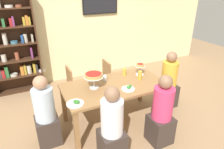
% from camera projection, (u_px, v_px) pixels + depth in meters
% --- Properties ---
extents(ground_plane, '(12.00, 12.00, 0.00)m').
position_uv_depth(ground_plane, '(114.00, 120.00, 3.62)').
color(ground_plane, '#9E7A56').
extents(rear_partition, '(8.00, 0.12, 2.80)m').
position_uv_depth(rear_partition, '(75.00, 23.00, 4.84)').
color(rear_partition, beige).
rests_on(rear_partition, ground_plane).
extents(dining_table, '(1.73, 0.92, 0.74)m').
position_uv_depth(dining_table, '(115.00, 89.00, 3.35)').
color(dining_table, olive).
rests_on(dining_table, ground_plane).
extents(bookshelf, '(1.18, 0.30, 2.21)m').
position_uv_depth(bookshelf, '(10.00, 45.00, 4.22)').
color(bookshelf, '#422819').
rests_on(bookshelf, ground_plane).
extents(television, '(0.90, 0.05, 0.54)m').
position_uv_depth(television, '(100.00, 2.00, 4.82)').
color(television, black).
extents(diner_near_right, '(0.34, 0.34, 1.15)m').
position_uv_depth(diner_near_right, '(162.00, 115.00, 2.96)').
color(diner_near_right, '#382D28').
rests_on(diner_near_right, ground_plane).
extents(diner_near_left, '(0.34, 0.34, 1.15)m').
position_uv_depth(diner_near_left, '(112.00, 130.00, 2.66)').
color(diner_near_left, '#382D28').
rests_on(diner_near_left, ground_plane).
extents(diner_head_east, '(0.34, 0.34, 1.15)m').
position_uv_depth(diner_head_east, '(168.00, 84.00, 3.90)').
color(diner_head_east, '#382D28').
rests_on(diner_head_east, ground_plane).
extents(diner_head_west, '(0.34, 0.34, 1.15)m').
position_uv_depth(diner_head_west, '(46.00, 116.00, 2.94)').
color(diner_head_west, '#382D28').
rests_on(diner_head_west, ground_plane).
extents(chair_far_left, '(0.40, 0.40, 0.87)m').
position_uv_depth(chair_far_left, '(76.00, 85.00, 3.84)').
color(chair_far_left, olive).
rests_on(chair_far_left, ground_plane).
extents(chair_far_right, '(0.40, 0.40, 0.87)m').
position_uv_depth(chair_far_right, '(111.00, 78.00, 4.16)').
color(chair_far_right, olive).
rests_on(chair_far_right, ground_plane).
extents(deep_dish_pizza_stand, '(0.32, 0.32, 0.26)m').
position_uv_depth(deep_dish_pizza_stand, '(94.00, 76.00, 3.13)').
color(deep_dish_pizza_stand, silver).
rests_on(deep_dish_pizza_stand, dining_table).
extents(personal_pizza_stand, '(0.18, 0.18, 0.22)m').
position_uv_depth(personal_pizza_stand, '(140.00, 67.00, 3.62)').
color(personal_pizza_stand, silver).
rests_on(personal_pizza_stand, dining_table).
extents(salad_plate_near_diner, '(0.25, 0.25, 0.07)m').
position_uv_depth(salad_plate_near_diner, '(76.00, 103.00, 2.77)').
color(salad_plate_near_diner, white).
rests_on(salad_plate_near_diner, dining_table).
extents(salad_plate_far_diner, '(0.22, 0.22, 0.06)m').
position_uv_depth(salad_plate_far_diner, '(128.00, 88.00, 3.17)').
color(salad_plate_far_diner, white).
rests_on(salad_plate_far_diner, dining_table).
extents(beer_glass_amber_tall, '(0.07, 0.07, 0.14)m').
position_uv_depth(beer_glass_amber_tall, '(124.00, 72.00, 3.63)').
color(beer_glass_amber_tall, gold).
rests_on(beer_glass_amber_tall, dining_table).
extents(beer_glass_amber_short, '(0.07, 0.07, 0.14)m').
position_uv_depth(beer_glass_amber_short, '(110.00, 93.00, 2.93)').
color(beer_glass_amber_short, gold).
rests_on(beer_glass_amber_short, dining_table).
extents(beer_glass_amber_spare, '(0.07, 0.07, 0.16)m').
position_uv_depth(beer_glass_amber_spare, '(140.00, 75.00, 3.47)').
color(beer_glass_amber_spare, gold).
rests_on(beer_glass_amber_spare, dining_table).
extents(water_glass_clear_near, '(0.07, 0.07, 0.10)m').
position_uv_depth(water_glass_clear_near, '(105.00, 78.00, 3.44)').
color(water_glass_clear_near, white).
rests_on(water_glass_clear_near, dining_table).
extents(cutlery_fork_near, '(0.18, 0.04, 0.00)m').
position_uv_depth(cutlery_fork_near, '(141.00, 70.00, 3.87)').
color(cutlery_fork_near, silver).
rests_on(cutlery_fork_near, dining_table).
extents(cutlery_knife_near, '(0.18, 0.07, 0.00)m').
position_uv_depth(cutlery_knife_near, '(164.00, 85.00, 3.32)').
color(cutlery_knife_near, silver).
rests_on(cutlery_knife_near, dining_table).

